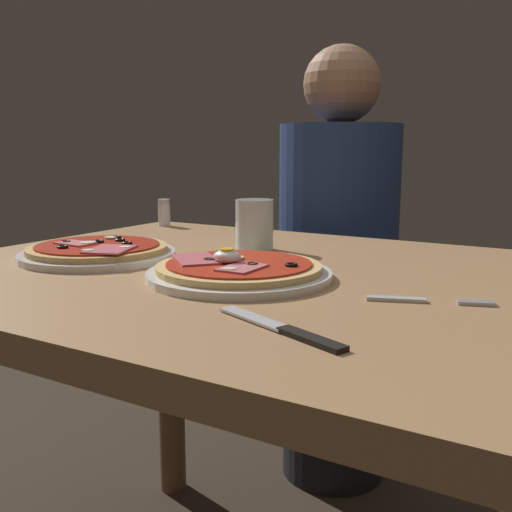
{
  "coord_description": "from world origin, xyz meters",
  "views": [
    {
      "loc": [
        0.45,
        -0.8,
        0.92
      ],
      "look_at": [
        -0.01,
        -0.04,
        0.76
      ],
      "focal_mm": 41.82,
      "sensor_mm": 36.0,
      "label": 1
    }
  ],
  "objects_px": {
    "pizza_foreground": "(238,271)",
    "salt_shaker": "(164,213)",
    "knife": "(286,330)",
    "pizza_across_left": "(98,251)",
    "dining_table": "(274,341)",
    "diner_person": "(337,281)",
    "fork": "(419,300)",
    "water_glass_near": "(254,228)"
  },
  "relations": [
    {
      "from": "pizza_foreground",
      "to": "salt_shaker",
      "type": "distance_m",
      "value": 0.64
    },
    {
      "from": "knife",
      "to": "pizza_across_left",
      "type": "bearing_deg",
      "value": 156.98
    },
    {
      "from": "dining_table",
      "to": "pizza_across_left",
      "type": "relative_size",
      "value": 4.2
    },
    {
      "from": "knife",
      "to": "diner_person",
      "type": "height_order",
      "value": "diner_person"
    },
    {
      "from": "pizza_foreground",
      "to": "fork",
      "type": "relative_size",
      "value": 1.82
    },
    {
      "from": "pizza_across_left",
      "to": "diner_person",
      "type": "bearing_deg",
      "value": 78.47
    },
    {
      "from": "dining_table",
      "to": "fork",
      "type": "distance_m",
      "value": 0.28
    },
    {
      "from": "dining_table",
      "to": "salt_shaker",
      "type": "distance_m",
      "value": 0.63
    },
    {
      "from": "pizza_across_left",
      "to": "knife",
      "type": "distance_m",
      "value": 0.53
    },
    {
      "from": "pizza_across_left",
      "to": "fork",
      "type": "distance_m",
      "value": 0.58
    },
    {
      "from": "pizza_foreground",
      "to": "knife",
      "type": "distance_m",
      "value": 0.27
    },
    {
      "from": "pizza_foreground",
      "to": "salt_shaker",
      "type": "height_order",
      "value": "salt_shaker"
    },
    {
      "from": "pizza_foreground",
      "to": "diner_person",
      "type": "distance_m",
      "value": 0.78
    },
    {
      "from": "dining_table",
      "to": "water_glass_near",
      "type": "height_order",
      "value": "water_glass_near"
    },
    {
      "from": "dining_table",
      "to": "water_glass_near",
      "type": "bearing_deg",
      "value": 129.93
    },
    {
      "from": "dining_table",
      "to": "salt_shaker",
      "type": "relative_size",
      "value": 17.16
    },
    {
      "from": "dining_table",
      "to": "fork",
      "type": "xyz_separation_m",
      "value": [
        0.25,
        -0.07,
        0.12
      ]
    },
    {
      "from": "pizza_foreground",
      "to": "diner_person",
      "type": "height_order",
      "value": "diner_person"
    },
    {
      "from": "knife",
      "to": "diner_person",
      "type": "distance_m",
      "value": 1.01
    },
    {
      "from": "pizza_foreground",
      "to": "fork",
      "type": "xyz_separation_m",
      "value": [
        0.27,
        0.0,
        -0.01
      ]
    },
    {
      "from": "fork",
      "to": "salt_shaker",
      "type": "bearing_deg",
      "value": 151.44
    },
    {
      "from": "water_glass_near",
      "to": "knife",
      "type": "bearing_deg",
      "value": -55.05
    },
    {
      "from": "pizza_foreground",
      "to": "water_glass_near",
      "type": "distance_m",
      "value": 0.26
    },
    {
      "from": "dining_table",
      "to": "fork",
      "type": "height_order",
      "value": "fork"
    },
    {
      "from": "water_glass_near",
      "to": "diner_person",
      "type": "bearing_deg",
      "value": 95.18
    },
    {
      "from": "dining_table",
      "to": "diner_person",
      "type": "distance_m",
      "value": 0.7
    },
    {
      "from": "water_glass_near",
      "to": "diner_person",
      "type": "distance_m",
      "value": 0.56
    },
    {
      "from": "pizza_foreground",
      "to": "diner_person",
      "type": "bearing_deg",
      "value": 101.96
    },
    {
      "from": "pizza_foreground",
      "to": "pizza_across_left",
      "type": "relative_size",
      "value": 1.02
    },
    {
      "from": "dining_table",
      "to": "diner_person",
      "type": "bearing_deg",
      "value": 104.92
    },
    {
      "from": "water_glass_near",
      "to": "fork",
      "type": "xyz_separation_m",
      "value": [
        0.38,
        -0.23,
        -0.04
      ]
    },
    {
      "from": "dining_table",
      "to": "pizza_foreground",
      "type": "distance_m",
      "value": 0.15
    },
    {
      "from": "pizza_across_left",
      "to": "diner_person",
      "type": "distance_m",
      "value": 0.76
    },
    {
      "from": "pizza_across_left",
      "to": "fork",
      "type": "xyz_separation_m",
      "value": [
        0.58,
        -0.01,
        -0.01
      ]
    },
    {
      "from": "dining_table",
      "to": "knife",
      "type": "xyz_separation_m",
      "value": [
        0.16,
        -0.27,
        0.12
      ]
    },
    {
      "from": "water_glass_near",
      "to": "knife",
      "type": "distance_m",
      "value": 0.52
    },
    {
      "from": "pizza_foreground",
      "to": "salt_shaker",
      "type": "bearing_deg",
      "value": 139.5
    },
    {
      "from": "water_glass_near",
      "to": "knife",
      "type": "xyz_separation_m",
      "value": [
        0.3,
        -0.42,
        -0.04
      ]
    },
    {
      "from": "water_glass_near",
      "to": "salt_shaker",
      "type": "distance_m",
      "value": 0.42
    },
    {
      "from": "dining_table",
      "to": "water_glass_near",
      "type": "xyz_separation_m",
      "value": [
        -0.13,
        0.16,
        0.16
      ]
    },
    {
      "from": "salt_shaker",
      "to": "dining_table",
      "type": "bearing_deg",
      "value": -34.15
    },
    {
      "from": "water_glass_near",
      "to": "knife",
      "type": "relative_size",
      "value": 0.51
    }
  ]
}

